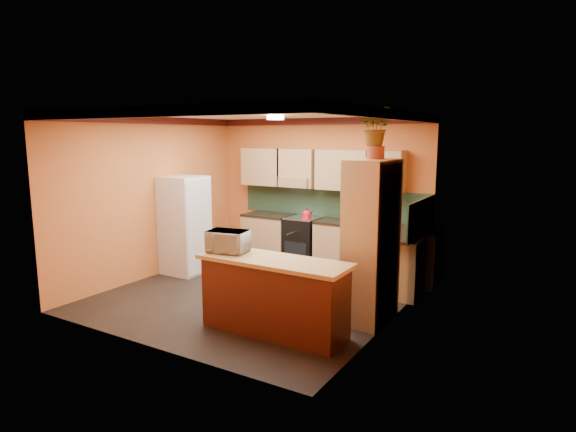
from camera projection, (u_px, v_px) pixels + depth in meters
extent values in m
plane|color=black|center=(255.00, 295.00, 7.29)|extent=(4.20, 4.20, 0.00)
cube|color=white|center=(253.00, 113.00, 6.84)|extent=(4.20, 4.20, 0.04)
cube|color=#BF7133|center=(319.00, 193.00, 8.84)|extent=(4.20, 0.04, 2.70)
cube|color=#BF7133|center=(145.00, 231.00, 5.29)|extent=(4.20, 0.04, 2.70)
cube|color=#BF7133|center=(152.00, 198.00, 8.13)|extent=(0.04, 4.20, 2.70)
cube|color=#BF7133|center=(392.00, 220.00, 6.01)|extent=(0.04, 4.20, 2.70)
cube|color=#1B3224|center=(331.00, 203.00, 8.74)|extent=(3.70, 0.02, 0.53)
cube|color=#1B3224|center=(421.00, 217.00, 7.22)|extent=(0.02, 1.40, 0.53)
cube|color=#A28355|center=(320.00, 169.00, 8.58)|extent=(3.10, 0.34, 0.70)
cylinder|color=white|center=(275.00, 118.00, 7.36)|extent=(0.26, 0.26, 0.06)
cube|color=#A28355|center=(334.00, 247.00, 8.51)|extent=(3.65, 0.60, 0.88)
cube|color=black|center=(334.00, 221.00, 8.43)|extent=(3.65, 0.62, 0.04)
cube|color=black|center=(303.00, 242.00, 8.82)|extent=(0.58, 0.58, 0.91)
cube|color=silver|center=(376.00, 224.00, 8.04)|extent=(0.48, 0.40, 0.03)
cube|color=#A28355|center=(394.00, 267.00, 7.23)|extent=(0.60, 0.80, 0.88)
cube|color=black|center=(396.00, 237.00, 7.15)|extent=(0.62, 0.80, 0.04)
cube|color=silver|center=(185.00, 225.00, 8.37)|extent=(0.68, 0.66, 1.70)
cube|color=#A28355|center=(372.00, 241.00, 6.16)|extent=(0.48, 0.90, 2.10)
cylinder|color=#983924|center=(376.00, 152.00, 6.01)|extent=(0.22, 0.22, 0.16)
imported|color=#A28355|center=(376.00, 127.00, 5.96)|extent=(0.48, 0.43, 0.48)
cube|color=#501612|center=(274.00, 298.00, 5.84)|extent=(1.80, 0.55, 0.88)
cube|color=tan|center=(274.00, 261.00, 5.76)|extent=(1.90, 0.65, 0.05)
imported|color=silver|center=(228.00, 241.00, 6.08)|extent=(0.56, 0.43, 0.28)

